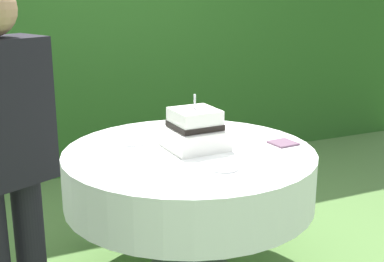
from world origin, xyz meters
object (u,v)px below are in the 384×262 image
Objects in this scene: wedding_cake at (195,130)px; standing_person at (4,164)px; serving_plate_near at (224,168)px; napkin_stack at (283,143)px; cake_table at (189,175)px; serving_plate_far at (134,142)px.

wedding_cake is 1.09m from standing_person.
serving_plate_near is at bearing 3.72° from standing_person.
wedding_cake is 0.50m from napkin_stack.
standing_person reaches higher than serving_plate_near.
cake_table is 10.26× the size of napkin_stack.
cake_table is at bearing 167.98° from napkin_stack.
serving_plate_near is 1.06× the size of napkin_stack.
wedding_cake is at bearing 163.43° from napkin_stack.
standing_person is (-0.73, -0.64, 0.18)m from serving_plate_far.
cake_table is at bearing 95.23° from serving_plate_near.
cake_table is at bearing 22.63° from standing_person.
serving_plate_near is at bearing -84.77° from cake_table.
napkin_stack is at bearing -12.02° from cake_table.
standing_person reaches higher than wedding_cake.
wedding_cake is 2.38× the size of napkin_stack.
standing_person is (-0.95, -0.40, 0.33)m from cake_table.
serving_plate_far is 0.82m from napkin_stack.
serving_plate_near is (-0.02, -0.36, -0.09)m from wedding_cake.
wedding_cake reaches higher than cake_table.
wedding_cake is at bearing 87.48° from serving_plate_near.
cake_table is 0.55m from napkin_stack.
serving_plate_near and napkin_stack have the same top height.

